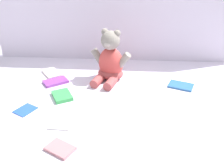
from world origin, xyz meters
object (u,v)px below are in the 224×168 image
book_case_0 (61,121)px  book_case_2 (51,73)px  teddy_bear (110,62)px  book_case_5 (56,82)px  book_case_4 (62,96)px  book_case_3 (181,86)px  book_case_1 (25,110)px  book_case_6 (60,149)px

book_case_0 → book_case_2: size_ratio=0.90×
teddy_bear → book_case_5: bearing=-149.1°
book_case_0 → book_case_4: size_ratio=1.04×
teddy_bear → book_case_4: teddy_bear is taller
book_case_3 → book_case_5: book_case_5 is taller
teddy_bear → book_case_2: 0.38m
book_case_3 → book_case_1: bearing=131.6°
teddy_bear → book_case_3: (0.40, -0.07, -0.11)m
book_case_4 → book_case_5: book_case_4 is taller
book_case_3 → book_case_5: 0.72m
teddy_bear → book_case_3: 0.42m
teddy_bear → book_case_1: (-0.38, -0.36, -0.11)m
book_case_1 → book_case_2: (0.02, 0.40, 0.00)m
book_case_1 → book_case_6: book_case_6 is taller
book_case_0 → book_case_3: size_ratio=0.94×
book_case_1 → book_case_6: size_ratio=0.88×
teddy_bear → book_case_0: bearing=-95.6°
teddy_bear → book_case_3: teddy_bear is taller
book_case_1 → book_case_6: bearing=161.0°
book_case_5 → teddy_bear: bearing=68.6°
book_case_1 → book_case_2: book_case_2 is taller
teddy_bear → book_case_0: teddy_bear is taller
book_case_1 → book_case_0: bearing=-173.2°
book_case_3 → book_case_6: (-0.55, -0.55, 0.00)m
book_case_0 → book_case_5: 0.39m
book_case_6 → book_case_5: bearing=-134.4°
book_case_4 → book_case_3: bearing=-13.9°
book_case_5 → book_case_2: bearing=171.8°
book_case_3 → book_case_6: size_ratio=1.23×
book_case_4 → book_case_5: size_ratio=0.89×
teddy_bear → book_case_2: (-0.37, 0.04, -0.10)m
book_case_5 → book_case_0: bearing=-16.3°
book_case_2 → teddy_bear: bearing=138.1°
book_case_1 → book_case_3: (0.79, 0.29, 0.00)m
book_case_3 → book_case_5: bearing=111.4°
book_case_0 → book_case_3: book_case_3 is taller
book_case_2 → book_case_0: bearing=74.1°
book_case_1 → book_case_4: book_case_4 is taller
book_case_5 → book_case_6: size_ratio=1.24×
teddy_bear → book_case_3: bearing=7.5°
book_case_2 → book_case_5: (0.06, -0.11, 0.00)m
book_case_0 → book_case_1: book_case_1 is taller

